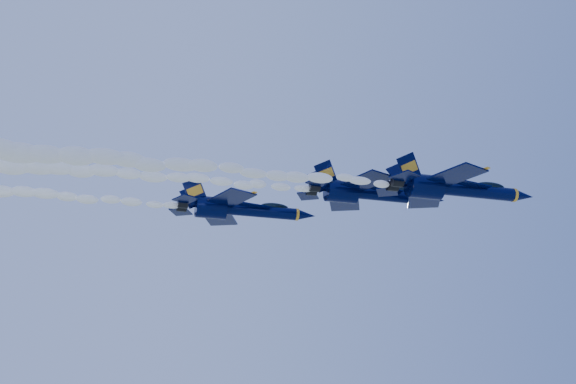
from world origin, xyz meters
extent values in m
cylinder|color=black|center=(22.14, -10.87, 151.46)|extent=(9.19, 1.53, 1.53)
ellipsoid|color=black|center=(15.70, -10.87, 151.41)|extent=(1.59, 2.76, 6.54)
cone|color=black|center=(28.06, -10.87, 151.46)|extent=(2.66, 1.53, 1.53)
cylinder|color=#FFA622|center=(26.84, -10.87, 151.46)|extent=(0.36, 1.59, 1.59)
ellipsoid|color=black|center=(23.87, -10.87, 152.23)|extent=(3.68, 1.20, 1.01)
cube|color=#FFA622|center=(23.87, -10.87, 151.92)|extent=(4.29, 1.02, 0.18)
cube|color=black|center=(17.54, -14.96, 151.46)|extent=(5.48, 6.49, 0.18)
cube|color=black|center=(17.54, -6.79, 151.46)|extent=(5.48, 6.49, 0.18)
cube|color=#FFA622|center=(18.97, -14.96, 151.57)|extent=(2.46, 5.12, 0.10)
cube|color=#FFA622|center=(18.97, -6.79, 151.57)|extent=(2.46, 5.12, 0.10)
cube|color=black|center=(13.45, -11.94, 153.00)|extent=(3.33, 1.05, 3.58)
cube|color=black|center=(13.45, -9.80, 153.00)|extent=(3.33, 1.05, 3.58)
cylinder|color=black|center=(12.13, -11.54, 151.36)|extent=(1.23, 1.12, 1.12)
cylinder|color=black|center=(12.13, -10.21, 151.36)|extent=(1.23, 1.12, 1.12)
cube|color=#FFA622|center=(19.07, -10.87, 152.26)|extent=(11.24, 0.36, 0.08)
ellipsoid|color=white|center=(-15.88, -10.87, 151.03)|extent=(55.00, 2.42, 2.18)
cylinder|color=black|center=(15.09, -2.76, 153.16)|extent=(9.10, 1.52, 1.52)
ellipsoid|color=black|center=(8.73, -2.76, 153.11)|extent=(1.58, 2.73, 6.47)
cone|color=black|center=(20.96, -2.76, 153.16)|extent=(2.63, 1.52, 1.52)
cylinder|color=#FFA622|center=(19.74, -2.76, 153.16)|extent=(0.35, 1.58, 1.58)
ellipsoid|color=black|center=(16.81, -2.76, 153.92)|extent=(3.64, 1.18, 1.00)
cube|color=#FFA622|center=(16.81, -2.76, 153.61)|extent=(4.25, 1.01, 0.18)
cube|color=black|center=(10.54, -6.80, 153.16)|extent=(5.42, 6.42, 0.18)
cube|color=black|center=(10.54, 1.28, 153.16)|extent=(5.42, 6.42, 0.18)
cube|color=#FFA622|center=(11.96, -6.80, 153.26)|extent=(2.44, 5.06, 0.10)
cube|color=#FFA622|center=(11.96, 1.28, 153.26)|extent=(2.44, 5.06, 0.10)
cube|color=black|center=(6.50, -3.82, 154.68)|extent=(3.29, 1.04, 3.54)
cube|color=black|center=(6.50, -1.70, 154.68)|extent=(3.29, 1.04, 3.54)
cylinder|color=black|center=(5.19, -3.42, 153.06)|extent=(1.21, 1.11, 1.11)
cylinder|color=black|center=(5.19, -2.10, 153.06)|extent=(1.21, 1.11, 1.11)
cube|color=#FFA622|center=(12.06, -2.76, 153.95)|extent=(11.12, 0.35, 0.08)
ellipsoid|color=white|center=(-22.82, -2.76, 152.73)|extent=(55.00, 2.40, 2.16)
cylinder|color=black|center=(0.70, 5.21, 152.47)|extent=(9.17, 1.53, 1.53)
ellipsoid|color=black|center=(-5.71, 5.21, 152.42)|extent=(1.59, 2.75, 6.52)
cone|color=black|center=(6.61, 5.21, 152.47)|extent=(2.65, 1.53, 1.53)
cylinder|color=#FFA622|center=(5.39, 5.21, 152.47)|extent=(0.36, 1.59, 1.59)
ellipsoid|color=black|center=(2.44, 5.21, 153.24)|extent=(3.67, 1.19, 1.01)
cube|color=#FFA622|center=(2.44, 5.21, 152.93)|extent=(4.28, 1.02, 0.18)
cube|color=black|center=(-3.88, 1.13, 152.47)|extent=(5.46, 6.47, 0.18)
cube|color=black|center=(-3.88, 9.28, 152.47)|extent=(5.46, 6.47, 0.18)
cube|color=#FFA622|center=(-2.45, 1.13, 152.57)|extent=(2.46, 5.10, 0.10)
cube|color=#FFA622|center=(-2.45, 9.28, 152.57)|extent=(2.46, 5.10, 0.10)
cube|color=black|center=(-7.96, 4.14, 154.00)|extent=(3.32, 1.05, 3.57)
cube|color=black|center=(-7.96, 6.28, 154.00)|extent=(3.32, 1.05, 3.57)
cylinder|color=black|center=(-9.28, 4.55, 152.37)|extent=(1.22, 1.12, 1.12)
cylinder|color=black|center=(-9.28, 5.87, 152.37)|extent=(1.22, 1.12, 1.12)
cube|color=#FFA622|center=(-2.35, 5.21, 153.27)|extent=(11.21, 0.36, 0.08)
camera|label=1|loc=(-18.40, -79.32, 122.88)|focal=45.00mm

